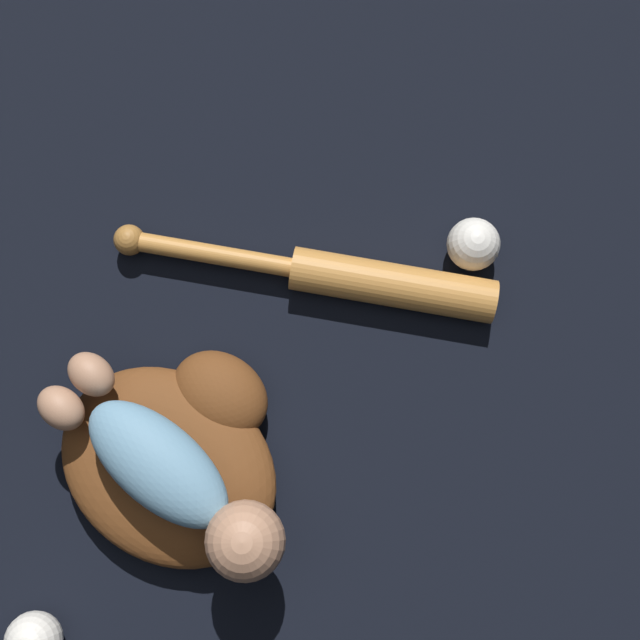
# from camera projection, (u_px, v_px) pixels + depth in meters

# --- Properties ---
(ground_plane) EXTENTS (6.00, 6.00, 0.00)m
(ground_plane) POSITION_uv_depth(u_px,v_px,m) (117.00, 473.00, 1.21)
(ground_plane) COLOR black
(baseball_glove) EXTENTS (0.33, 0.32, 0.08)m
(baseball_glove) POSITION_uv_depth(u_px,v_px,m) (177.00, 454.00, 1.17)
(baseball_glove) COLOR brown
(baseball_glove) RESTS_ON ground
(baby_figure) EXTENTS (0.37, 0.12, 0.10)m
(baby_figure) POSITION_uv_depth(u_px,v_px,m) (176.00, 480.00, 1.09)
(baby_figure) COLOR #6693B2
(baby_figure) RESTS_ON baseball_glove
(baseball_bat) EXTENTS (0.47, 0.33, 0.06)m
(baseball_bat) POSITION_uv_depth(u_px,v_px,m) (351.00, 278.00, 1.23)
(baseball_bat) COLOR #C6843D
(baseball_bat) RESTS_ON ground
(baseball) EXTENTS (0.07, 0.07, 0.07)m
(baseball) POSITION_uv_depth(u_px,v_px,m) (473.00, 244.00, 1.23)
(baseball) COLOR white
(baseball) RESTS_ON ground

